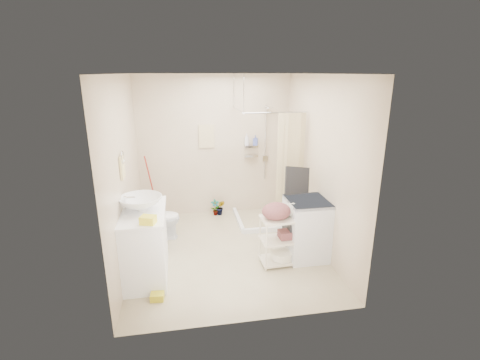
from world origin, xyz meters
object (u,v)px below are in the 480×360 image
Objects in this scene: vanity at (144,244)px; toilet at (158,219)px; washing_machine at (307,228)px; laundry_rack at (283,236)px.

toilet is at bearing 83.30° from vanity.
washing_machine is at bearing -115.10° from toilet.
vanity reaches higher than toilet.
vanity is 1.20× the size of washing_machine.
vanity reaches higher than laundry_rack.
toilet is 0.78× the size of washing_machine.
toilet is 2.08m from laundry_rack.
toilet is (0.12, 1.10, -0.12)m from vanity.
washing_machine is at bearing 2.93° from vanity.
laundry_rack is (-0.41, -0.14, -0.02)m from washing_machine.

